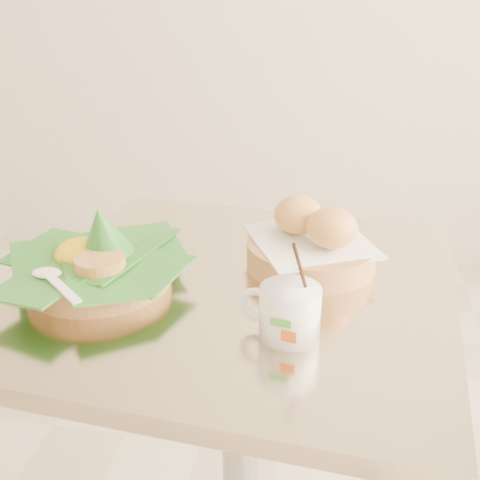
% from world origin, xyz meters
% --- Properties ---
extents(cafe_table, '(0.76, 0.76, 0.75)m').
position_xyz_m(cafe_table, '(0.19, 0.04, 0.53)').
color(cafe_table, gray).
rests_on(cafe_table, floor).
extents(rice_basket, '(0.30, 0.31, 0.15)m').
position_xyz_m(rice_basket, '(-0.05, 0.00, 0.79)').
color(rice_basket, '#BA804F').
rests_on(rice_basket, cafe_table).
extents(bread_basket, '(0.26, 0.26, 0.12)m').
position_xyz_m(bread_basket, '(0.30, 0.13, 0.79)').
color(bread_basket, '#BA804F').
rests_on(bread_basket, cafe_table).
extents(coffee_mug, '(0.12, 0.09, 0.15)m').
position_xyz_m(coffee_mug, '(0.28, -0.10, 0.79)').
color(coffee_mug, white).
rests_on(coffee_mug, cafe_table).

